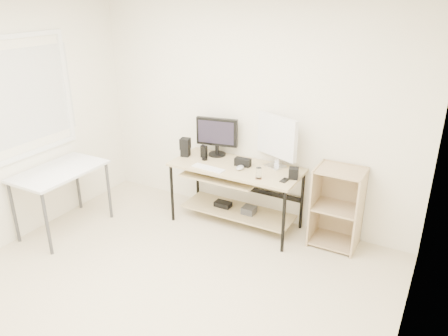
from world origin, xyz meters
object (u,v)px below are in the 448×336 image
object	(u,v)px
desk	(234,182)
side_table	(60,176)
black_monitor	(217,134)
audio_controller	(204,152)
white_imac	(277,138)
shelf_unit	(338,206)

from	to	relation	value
desk	side_table	xyz separation A→B (m)	(-1.65, -1.06, 0.13)
desk	black_monitor	xyz separation A→B (m)	(-0.34, 0.20, 0.48)
side_table	audio_controller	xyz separation A→B (m)	(1.22, 1.11, 0.15)
black_monitor	white_imac	xyz separation A→B (m)	(0.76, -0.00, 0.08)
white_imac	audio_controller	distance (m)	0.91
desk	shelf_unit	world-z (taller)	shelf_unit
shelf_unit	audio_controller	distance (m)	1.66
desk	audio_controller	xyz separation A→B (m)	(-0.44, 0.05, 0.29)
shelf_unit	black_monitor	bearing A→B (deg)	178.69
shelf_unit	side_table	bearing A→B (deg)	-156.67
white_imac	black_monitor	bearing A→B (deg)	-158.36
audio_controller	desk	bearing A→B (deg)	-0.43
desk	black_monitor	distance (m)	0.62
side_table	black_monitor	xyz separation A→B (m)	(1.31, 1.26, 0.34)
side_table	white_imac	distance (m)	2.46
white_imac	audio_controller	size ratio (longest dim) A/B	3.93
side_table	audio_controller	world-z (taller)	audio_controller
side_table	white_imac	size ratio (longest dim) A/B	1.69
side_table	audio_controller	distance (m)	1.66
black_monitor	white_imac	bearing A→B (deg)	-10.92
side_table	shelf_unit	world-z (taller)	shelf_unit
desk	shelf_unit	size ratio (longest dim) A/B	1.67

